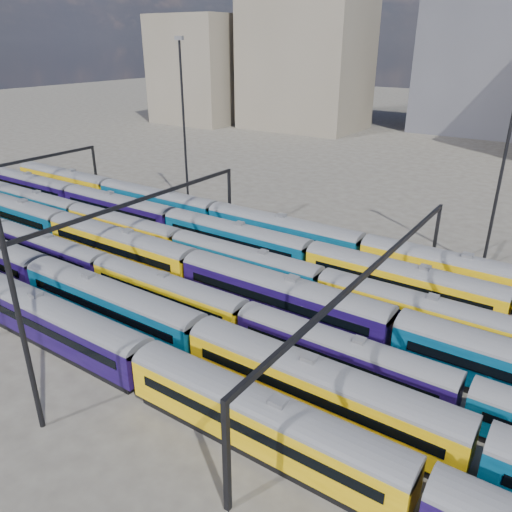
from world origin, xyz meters
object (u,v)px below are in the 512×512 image
Objects in this scene: rake_1 at (318,383)px; mast_2 at (3,244)px; rake_2 at (166,289)px; rake_0 at (58,321)px.

mast_2 is (-15.45, -12.00, 11.16)m from rake_1.
rake_2 is 20.93m from mast_2.
mast_2 is (4.01, -17.00, 11.54)m from rake_2.
rake_2 is (3.22, 10.00, -0.29)m from rake_0.
mast_2 is at bearing -142.17° from rake_1.
rake_0 is at bearing -167.57° from rake_1.
rake_1 is 22.53m from mast_2.
rake_0 is at bearing -107.84° from rake_2.
rake_0 is 1.36× the size of rake_1.
rake_0 is 23.23m from rake_1.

